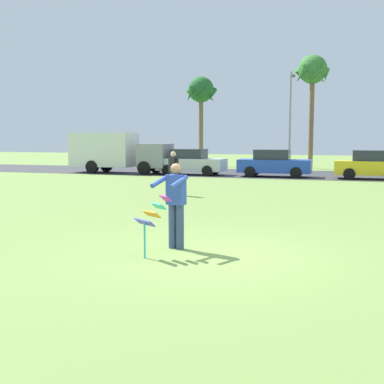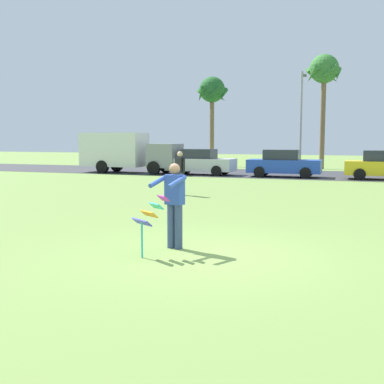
{
  "view_description": "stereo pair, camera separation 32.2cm",
  "coord_description": "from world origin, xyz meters",
  "px_view_note": "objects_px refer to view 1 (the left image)",
  "views": [
    {
      "loc": [
        2.61,
        -8.66,
        2.21
      ],
      "look_at": [
        -0.77,
        1.33,
        1.05
      ],
      "focal_mm": 45.04,
      "sensor_mm": 36.0,
      "label": 1
    },
    {
      "loc": [
        2.91,
        -8.55,
        2.21
      ],
      "look_at": [
        -0.77,
        1.33,
        1.05
      ],
      "focal_mm": 45.04,
      "sensor_mm": 36.0,
      "label": 2
    }
  ],
  "objects_px": {
    "person_kite_flyer": "(176,202)",
    "parked_car_silver": "(191,162)",
    "parked_car_blue": "(274,164)",
    "kite_held": "(152,216)",
    "streetlight_pole": "(290,114)",
    "person_walker_near": "(173,172)",
    "palm_tree_right_near": "(313,74)",
    "parked_truck_grey_van": "(115,151)",
    "palm_tree_left_near": "(201,93)",
    "parked_car_yellow": "(374,165)"
  },
  "relations": [
    {
      "from": "person_kite_flyer",
      "to": "parked_car_silver",
      "type": "bearing_deg",
      "value": 107.94
    },
    {
      "from": "parked_car_blue",
      "to": "kite_held",
      "type": "bearing_deg",
      "value": -87.41
    },
    {
      "from": "streetlight_pole",
      "to": "person_walker_near",
      "type": "height_order",
      "value": "streetlight_pole"
    },
    {
      "from": "person_kite_flyer",
      "to": "parked_car_blue",
      "type": "height_order",
      "value": "person_kite_flyer"
    },
    {
      "from": "person_walker_near",
      "to": "palm_tree_right_near",
      "type": "bearing_deg",
      "value": 79.29
    },
    {
      "from": "parked_truck_grey_van",
      "to": "person_walker_near",
      "type": "xyz_separation_m",
      "value": [
        8.09,
        -10.49,
        -0.48
      ]
    },
    {
      "from": "person_kite_flyer",
      "to": "kite_held",
      "type": "distance_m",
      "value": 0.82
    },
    {
      "from": "palm_tree_left_near",
      "to": "person_kite_flyer",
      "type": "bearing_deg",
      "value": -73.35
    },
    {
      "from": "parked_car_blue",
      "to": "parked_car_yellow",
      "type": "bearing_deg",
      "value": 0.0
    },
    {
      "from": "parked_truck_grey_van",
      "to": "parked_car_blue",
      "type": "height_order",
      "value": "parked_truck_grey_van"
    },
    {
      "from": "person_kite_flyer",
      "to": "parked_car_blue",
      "type": "bearing_deg",
      "value": 93.24
    },
    {
      "from": "parked_car_yellow",
      "to": "palm_tree_left_near",
      "type": "bearing_deg",
      "value": 142.8
    },
    {
      "from": "person_kite_flyer",
      "to": "parked_car_silver",
      "type": "height_order",
      "value": "person_kite_flyer"
    },
    {
      "from": "palm_tree_left_near",
      "to": "streetlight_pole",
      "type": "xyz_separation_m",
      "value": [
        7.61,
        -2.61,
        -1.98
      ]
    },
    {
      "from": "person_kite_flyer",
      "to": "palm_tree_left_near",
      "type": "distance_m",
      "value": 30.98
    },
    {
      "from": "parked_car_yellow",
      "to": "palm_tree_left_near",
      "type": "relative_size",
      "value": 0.58
    },
    {
      "from": "parked_truck_grey_van",
      "to": "streetlight_pole",
      "type": "relative_size",
      "value": 0.96
    },
    {
      "from": "palm_tree_right_near",
      "to": "streetlight_pole",
      "type": "height_order",
      "value": "palm_tree_right_near"
    },
    {
      "from": "person_kite_flyer",
      "to": "parked_car_blue",
      "type": "distance_m",
      "value": 19.34
    },
    {
      "from": "kite_held",
      "to": "parked_car_blue",
      "type": "xyz_separation_m",
      "value": [
        -0.91,
        20.09,
        0.0
      ]
    },
    {
      "from": "parked_car_silver",
      "to": "parked_car_blue",
      "type": "xyz_separation_m",
      "value": [
        5.16,
        -0.0,
        0.0
      ]
    },
    {
      "from": "parked_car_yellow",
      "to": "parked_car_blue",
      "type": "bearing_deg",
      "value": -180.0
    },
    {
      "from": "kite_held",
      "to": "parked_car_silver",
      "type": "height_order",
      "value": "parked_car_silver"
    },
    {
      "from": "person_kite_flyer",
      "to": "parked_car_blue",
      "type": "xyz_separation_m",
      "value": [
        -1.09,
        19.31,
        -0.18
      ]
    },
    {
      "from": "parked_car_silver",
      "to": "person_walker_near",
      "type": "distance_m",
      "value": 10.87
    },
    {
      "from": "parked_car_silver",
      "to": "kite_held",
      "type": "bearing_deg",
      "value": -73.2
    },
    {
      "from": "parked_car_yellow",
      "to": "kite_held",
      "type": "bearing_deg",
      "value": -102.82
    },
    {
      "from": "parked_car_blue",
      "to": "person_walker_near",
      "type": "relative_size",
      "value": 2.45
    },
    {
      "from": "parked_car_yellow",
      "to": "streetlight_pole",
      "type": "distance_m",
      "value": 9.76
    },
    {
      "from": "person_kite_flyer",
      "to": "parked_car_yellow",
      "type": "xyz_separation_m",
      "value": [
        4.39,
        19.31,
        -0.18
      ]
    },
    {
      "from": "parked_car_yellow",
      "to": "palm_tree_right_near",
      "type": "height_order",
      "value": "palm_tree_right_near"
    },
    {
      "from": "palm_tree_right_near",
      "to": "parked_car_blue",
      "type": "bearing_deg",
      "value": -98.61
    },
    {
      "from": "parked_truck_grey_van",
      "to": "parked_car_silver",
      "type": "distance_m",
      "value": 5.28
    },
    {
      "from": "kite_held",
      "to": "streetlight_pole",
      "type": "distance_m",
      "value": 27.66
    },
    {
      "from": "parked_car_yellow",
      "to": "streetlight_pole",
      "type": "bearing_deg",
      "value": 126.92
    },
    {
      "from": "parked_car_silver",
      "to": "person_kite_flyer",
      "type": "bearing_deg",
      "value": -72.06
    },
    {
      "from": "streetlight_pole",
      "to": "palm_tree_left_near",
      "type": "bearing_deg",
      "value": 161.05
    },
    {
      "from": "streetlight_pole",
      "to": "kite_held",
      "type": "bearing_deg",
      "value": -87.99
    },
    {
      "from": "streetlight_pole",
      "to": "person_walker_near",
      "type": "xyz_separation_m",
      "value": [
        -2.26,
        -17.86,
        -3.06
      ]
    },
    {
      "from": "streetlight_pole",
      "to": "palm_tree_right_near",
      "type": "bearing_deg",
      "value": 44.77
    },
    {
      "from": "kite_held",
      "to": "parked_truck_grey_van",
      "type": "height_order",
      "value": "parked_truck_grey_van"
    },
    {
      "from": "parked_car_blue",
      "to": "palm_tree_right_near",
      "type": "xyz_separation_m",
      "value": [
        1.32,
        8.73,
        6.18
      ]
    },
    {
      "from": "person_kite_flyer",
      "to": "palm_tree_left_near",
      "type": "height_order",
      "value": "palm_tree_left_near"
    },
    {
      "from": "parked_car_silver",
      "to": "parked_car_yellow",
      "type": "distance_m",
      "value": 10.64
    },
    {
      "from": "kite_held",
      "to": "palm_tree_right_near",
      "type": "bearing_deg",
      "value": 89.18
    },
    {
      "from": "person_kite_flyer",
      "to": "person_walker_near",
      "type": "height_order",
      "value": "same"
    },
    {
      "from": "palm_tree_left_near",
      "to": "palm_tree_right_near",
      "type": "height_order",
      "value": "palm_tree_right_near"
    },
    {
      "from": "person_kite_flyer",
      "to": "parked_car_silver",
      "type": "distance_m",
      "value": 20.3
    },
    {
      "from": "person_kite_flyer",
      "to": "kite_held",
      "type": "xyz_separation_m",
      "value": [
        -0.18,
        -0.78,
        -0.18
      ]
    },
    {
      "from": "parked_car_silver",
      "to": "parked_car_blue",
      "type": "distance_m",
      "value": 5.16
    }
  ]
}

